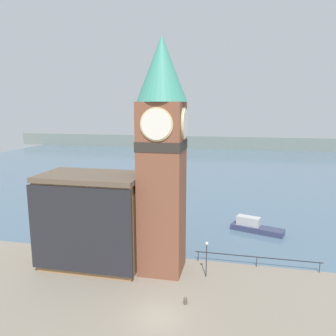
{
  "coord_description": "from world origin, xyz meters",
  "views": [
    {
      "loc": [
        5.65,
        -22.67,
        16.3
      ],
      "look_at": [
        -0.45,
        5.74,
        10.94
      ],
      "focal_mm": 35.0,
      "sensor_mm": 36.0,
      "label": 1
    }
  ],
  "objects_px": {
    "clock_tower": "(162,152)",
    "pier_building": "(92,220)",
    "boat_near": "(254,226)",
    "mooring_bollard_near": "(186,300)",
    "lamp_post": "(207,252)"
  },
  "relations": [
    {
      "from": "clock_tower",
      "to": "pier_building",
      "type": "height_order",
      "value": "clock_tower"
    },
    {
      "from": "pier_building",
      "to": "clock_tower",
      "type": "bearing_deg",
      "value": 3.15
    },
    {
      "from": "boat_near",
      "to": "clock_tower",
      "type": "bearing_deg",
      "value": -109.25
    },
    {
      "from": "mooring_bollard_near",
      "to": "clock_tower",
      "type": "bearing_deg",
      "value": 120.62
    },
    {
      "from": "clock_tower",
      "to": "mooring_bollard_near",
      "type": "distance_m",
      "value": 13.39
    },
    {
      "from": "pier_building",
      "to": "boat_near",
      "type": "distance_m",
      "value": 21.88
    },
    {
      "from": "pier_building",
      "to": "mooring_bollard_near",
      "type": "height_order",
      "value": "pier_building"
    },
    {
      "from": "pier_building",
      "to": "boat_near",
      "type": "height_order",
      "value": "pier_building"
    },
    {
      "from": "boat_near",
      "to": "pier_building",
      "type": "bearing_deg",
      "value": -124.39
    },
    {
      "from": "boat_near",
      "to": "mooring_bollard_near",
      "type": "bearing_deg",
      "value": -91.32
    },
    {
      "from": "boat_near",
      "to": "lamp_post",
      "type": "distance_m",
      "value": 14.35
    },
    {
      "from": "clock_tower",
      "to": "mooring_bollard_near",
      "type": "bearing_deg",
      "value": -59.38
    },
    {
      "from": "clock_tower",
      "to": "pier_building",
      "type": "bearing_deg",
      "value": -176.85
    },
    {
      "from": "mooring_bollard_near",
      "to": "lamp_post",
      "type": "distance_m",
      "value": 5.59
    },
    {
      "from": "clock_tower",
      "to": "pier_building",
      "type": "xyz_separation_m",
      "value": [
        -7.35,
        -0.4,
        -7.23
      ]
    }
  ]
}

